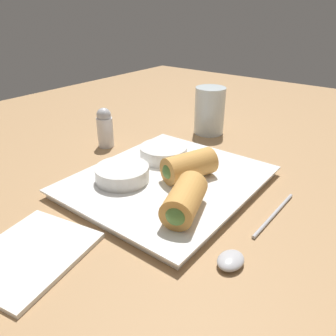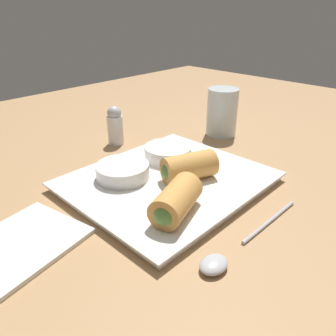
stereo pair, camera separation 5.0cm
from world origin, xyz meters
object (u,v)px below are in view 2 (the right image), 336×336
at_px(salt_shaker, 115,125).
at_px(dipping_bowl_near, 123,170).
at_px(napkin, 21,244).
at_px(drinking_glass, 222,112).
at_px(dipping_bowl_far, 168,152).
at_px(serving_plate, 168,182).
at_px(spoon, 226,255).

bearing_deg(salt_shaker, dipping_bowl_near, -124.42).
xyz_separation_m(napkin, drinking_glass, (0.48, 0.05, 0.05)).
xyz_separation_m(dipping_bowl_far, napkin, (-0.28, -0.02, -0.02)).
xyz_separation_m(serving_plate, salt_shaker, (0.05, 0.20, 0.03)).
height_order(dipping_bowl_far, napkin, dipping_bowl_far).
height_order(dipping_bowl_far, spoon, dipping_bowl_far).
bearing_deg(salt_shaker, drinking_glass, -32.60).
height_order(spoon, napkin, spoon).
relative_size(dipping_bowl_near, salt_shaker, 1.04).
xyz_separation_m(napkin, salt_shaker, (0.28, 0.18, 0.04)).
distance_m(dipping_bowl_far, salt_shaker, 0.15).
distance_m(serving_plate, dipping_bowl_far, 0.08).
xyz_separation_m(dipping_bowl_near, drinking_glass, (0.30, 0.02, 0.02)).
relative_size(drinking_glass, salt_shaker, 1.27).
bearing_deg(dipping_bowl_far, drinking_glass, 7.21).
bearing_deg(dipping_bowl_near, napkin, -172.28).
bearing_deg(napkin, spoon, -51.42).
distance_m(napkin, salt_shaker, 0.34).
distance_m(drinking_glass, salt_shaker, 0.24).
relative_size(dipping_bowl_far, spoon, 0.41).
distance_m(dipping_bowl_near, drinking_glass, 0.30).
relative_size(dipping_bowl_near, napkin, 0.54).
bearing_deg(serving_plate, napkin, 173.15).
height_order(dipping_bowl_near, napkin, dipping_bowl_near).
height_order(napkin, drinking_glass, drinking_glass).
bearing_deg(spoon, dipping_bowl_near, 83.26).
bearing_deg(salt_shaker, serving_plate, -104.68).
relative_size(dipping_bowl_near, spoon, 0.41).
height_order(serving_plate, dipping_bowl_near, dipping_bowl_near).
bearing_deg(salt_shaker, napkin, -148.38).
distance_m(spoon, drinking_glass, 0.41).
bearing_deg(spoon, serving_plate, 65.55).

